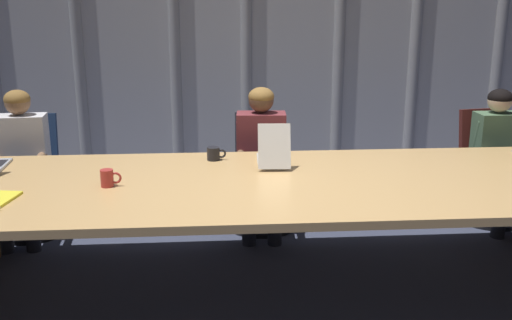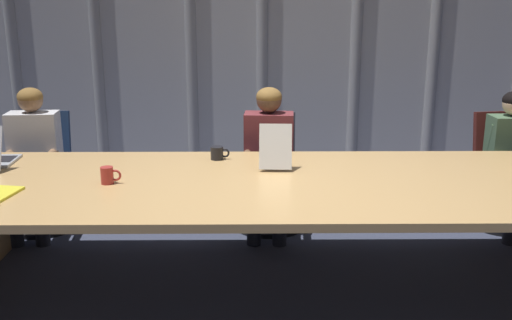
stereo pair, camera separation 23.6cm
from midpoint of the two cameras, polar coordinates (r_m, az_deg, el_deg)
ground_plane at (r=3.98m, az=0.50°, el=-12.24°), size 12.57×12.57×0.00m
conference_table at (r=3.73m, az=0.52°, el=-3.92°), size 4.60×1.49×0.74m
curtain_backdrop at (r=6.28m, az=-1.59°, el=12.91°), size 6.29×0.17×3.16m
laptop_left_mid at (r=4.06m, az=-0.00°, el=0.43°), size 0.24×0.45×0.31m
office_chair_left_end at (r=5.17m, az=-22.47°, el=-2.59°), size 0.60×0.60×0.94m
office_chair_left_mid at (r=4.91m, az=-0.85°, el=-2.33°), size 0.60×0.60×0.93m
office_chair_center at (r=5.40m, az=20.71°, el=-1.70°), size 0.60×0.61×0.93m
person_left_end at (r=4.94m, az=-23.29°, el=0.36°), size 0.43×0.57×1.18m
person_left_mid at (r=4.67m, az=-0.93°, el=0.89°), size 0.43×0.56×1.18m
person_center at (r=5.17m, az=21.54°, el=0.95°), size 0.36×0.55×1.14m
coffee_mug_near at (r=3.70m, az=-16.03°, el=-1.73°), size 0.13×0.08×0.11m
coffee_mug_far at (r=4.17m, az=-5.74°, el=0.60°), size 0.14×0.09×0.09m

